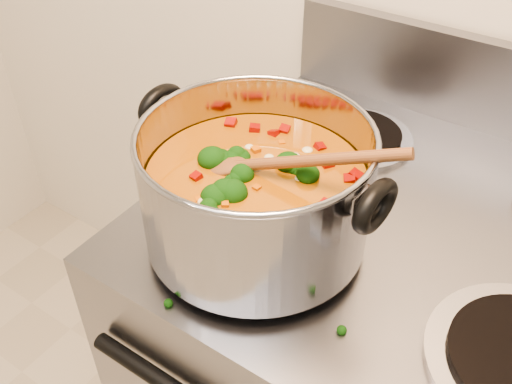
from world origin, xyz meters
TOP-DOWN VIEW (x-y plane):
  - stockpot at (-0.14, 1.00)m, footprint 0.36×0.30m
  - wooden_spoon at (-0.13, 1.01)m, footprint 0.27×0.09m
  - cooktop_crumbs at (-0.16, 0.88)m, footprint 0.25×0.10m

SIDE VIEW (x-z plane):
  - cooktop_crumbs at x=-0.16m, z-range 0.92..0.93m
  - stockpot at x=-0.14m, z-range 0.92..1.10m
  - wooden_spoon at x=-0.13m, z-range 1.01..1.11m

